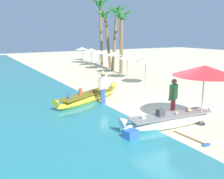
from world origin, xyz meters
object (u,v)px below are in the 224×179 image
Objects in this scene: person_vendor_hatted at (103,85)px; palm_tree_tall_inland at (122,22)px; palm_tree_far_behind at (100,10)px; paddle at (195,140)px; boat_yellow_midground at (88,97)px; palm_tree_mid_cluster at (106,21)px; cooler_box at (131,136)px; palm_tree_leaning_seaward at (117,16)px; patio_umbrella_large at (205,71)px; person_tourist_customer at (173,97)px; boat_white_foreground at (170,120)px.

palm_tree_tall_inland is at bearing 52.78° from person_vendor_hatted.
paddle is at bearing -108.78° from palm_tree_far_behind.
boat_yellow_midground is 0.76× the size of palm_tree_mid_cluster.
palm_tree_tall_inland reaches higher than paddle.
palm_tree_leaning_seaward is at bearing 53.88° from cooler_box.
palm_tree_tall_inland is (4.09, 12.37, 2.31)m from patio_umbrella_large.
paddle is at bearing -109.18° from palm_tree_mid_cluster.
boat_yellow_midground is 5.11m from cooler_box.
patio_umbrella_large is (2.48, -5.08, 1.84)m from boat_yellow_midground.
palm_tree_far_behind is 4.76× the size of paddle.
paddle is (1.87, -1.04, -0.17)m from cooler_box.
person_tourist_customer is 0.72× the size of patio_umbrella_large.
boat_white_foreground is 0.71× the size of palm_tree_leaning_seaward.
palm_tree_far_behind is (6.41, 17.85, 5.59)m from boat_white_foreground.
palm_tree_mid_cluster is (5.74, 15.47, 4.33)m from boat_white_foreground.
paddle is (1.08, -6.08, -0.25)m from boat_yellow_midground.
palm_tree_far_behind is at bearing 71.70° from person_tourist_customer.
person_vendor_hatted is 0.24× the size of palm_tree_far_behind.
palm_tree_leaning_seaward is 1.60m from palm_tree_mid_cluster.
patio_umbrella_large reaches higher than person_vendor_hatted.
patio_umbrella_large is at bearing -64.35° from person_vendor_hatted.
boat_yellow_midground is at bearing 116.07° from patio_umbrella_large.
person_tourist_customer is at bearing 120.43° from patio_umbrella_large.
patio_umbrella_large is (0.58, -0.98, 1.15)m from person_tourist_customer.
palm_tree_tall_inland is 2.08m from palm_tree_leaning_seaward.
palm_tree_leaning_seaward is (0.63, 1.90, 0.55)m from palm_tree_tall_inland.
palm_tree_far_behind reaches higher than palm_tree_tall_inland.
person_vendor_hatted is 0.31× the size of palm_tree_tall_inland.
boat_yellow_midground is 16.14m from palm_tree_far_behind.
boat_yellow_midground is 4.57m from person_tourist_customer.
boat_yellow_midground is 6.18m from paddle.
cooler_box is at bearing -171.66° from boat_white_foreground.
person_vendor_hatted is 1.01× the size of person_tourist_customer.
person_vendor_hatted reaches higher than paddle.
palm_tree_far_behind reaches higher than cooler_box.
palm_tree_mid_cluster is (5.01, 14.81, 3.64)m from person_tourist_customer.
palm_tree_far_behind reaches higher than person_vendor_hatted.
paddle is at bearing -35.76° from cooler_box.
person_vendor_hatted is at bearing -117.29° from palm_tree_far_behind.
patio_umbrella_large is (1.30, -0.32, 1.84)m from boat_white_foreground.
cooler_box reaches higher than paddle.
paddle is at bearing -79.96° from boat_yellow_midground.
boat_yellow_midground is at bearing -120.12° from palm_tree_far_behind.
palm_tree_far_behind is 21.08m from paddle.
person_vendor_hatted is 3.62m from person_tourist_customer.
person_tourist_customer is (1.48, -3.30, -0.04)m from person_vendor_hatted.
boat_white_foreground is 1.83× the size of patio_umbrella_large.
patio_umbrella_large is 0.33× the size of palm_tree_far_behind.
patio_umbrella_large is at bearing -63.93° from boat_yellow_midground.
palm_tree_mid_cluster is at bearing 74.31° from patio_umbrella_large.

